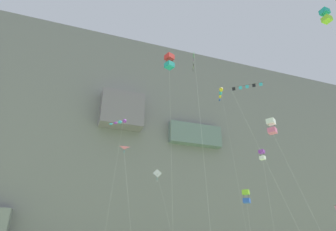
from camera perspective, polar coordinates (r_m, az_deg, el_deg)
The scene contains 12 objects.
cliff_face at distance 83.68m, azimuth -11.54°, elevation -7.50°, with size 180.00×35.12×57.21m.
kite_windsock_upper_mid at distance 45.50m, azimuth -9.28°, elevation -1.36°, with size 3.05×5.88×22.33m.
kite_diamond_far_right at distance 48.94m, azimuth -1.91°, elevation -11.95°, with size 3.26×4.80×16.44m.
kite_box_high_center at distance 44.18m, azimuth 14.99°, elevation -15.01°, with size 3.32×4.70×11.81m.
kite_delta_high_right at distance 40.50m, azimuth -8.50°, elevation -8.15°, with size 1.90×5.35×16.42m.
kite_box_near_cliff at distance 42.22m, azimuth 17.86°, elevation -7.37°, with size 2.72×3.76×16.49m.
kite_banner_low_right at distance 36.72m, azimuth 15.88°, elevation 3.07°, with size 3.62×6.01×22.64m.
kite_box_upper_right at distance 39.95m, azimuth 28.40°, elevation 16.65°, with size 2.72×5.25×29.27m.
kite_banner_high_left at distance 35.47m, azimuth 5.25°, elevation 7.86°, with size 2.48×7.57×25.54m.
kite_windsock_mid_right at distance 63.61m, azimuth 10.23°, elevation 4.31°, with size 2.61×8.47×35.27m.
kite_box_upper_left at distance 42.36m, azimuth 0.27°, elevation 10.47°, with size 1.40×1.77×29.48m.
kite_box_mid_left at distance 41.46m, azimuth 19.54°, elevation -2.02°, with size 2.40×5.82×20.01m.
Camera 1 is at (-10.11, -8.28, 3.51)m, focal length 31.30 mm.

